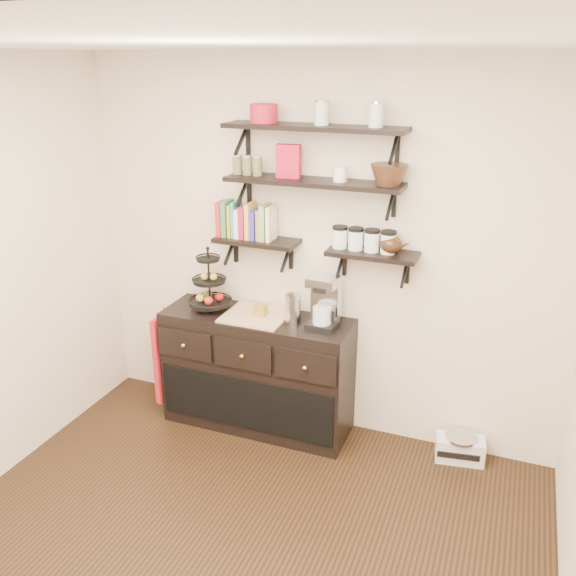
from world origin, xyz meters
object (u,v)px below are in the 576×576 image
at_px(fruit_stand, 210,289).
at_px(radio, 460,448).
at_px(coffee_maker, 324,302).
at_px(sideboard, 257,371).

relative_size(fruit_stand, radio, 1.32).
distance_m(coffee_maker, radio, 1.40).
distance_m(sideboard, coffee_maker, 0.80).
height_order(sideboard, coffee_maker, coffee_maker).
xyz_separation_m(fruit_stand, coffee_maker, (0.87, 0.02, 0.02)).
bearing_deg(sideboard, fruit_stand, 179.52).
height_order(fruit_stand, radio, fruit_stand).
xyz_separation_m(coffee_maker, radio, (1.00, 0.07, -0.98)).
bearing_deg(sideboard, coffee_maker, 2.87).
bearing_deg(coffee_maker, fruit_stand, -174.37).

